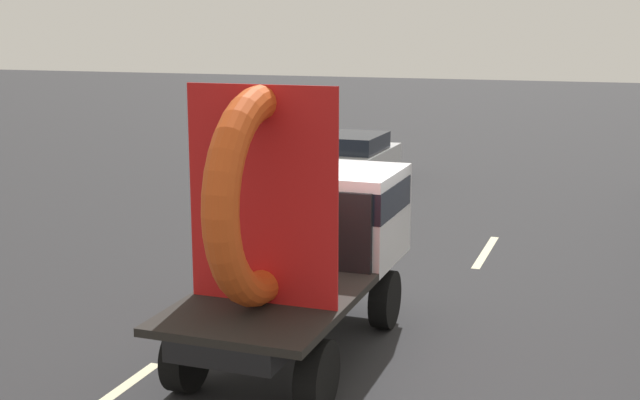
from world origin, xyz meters
TOP-DOWN VIEW (x-y plane):
  - ground_plane at (0.00, 0.00)m, footprint 120.00×120.00m
  - flatbed_truck at (-0.21, -0.48)m, footprint 2.02×4.68m
  - distant_sedan at (-3.44, 12.05)m, footprint 1.74×4.05m
  - lane_dash_left_far at (-1.82, 5.52)m, footprint 0.16×2.13m
  - lane_dash_right_far at (1.41, 5.26)m, footprint 0.16×2.50m

SIDE VIEW (x-z plane):
  - ground_plane at x=0.00m, z-range 0.00..0.00m
  - lane_dash_left_far at x=-1.82m, z-range 0.00..0.01m
  - lane_dash_right_far at x=1.41m, z-range 0.00..0.01m
  - distant_sedan at x=-3.44m, z-range 0.05..1.37m
  - flatbed_truck at x=-0.21m, z-range -0.20..3.52m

